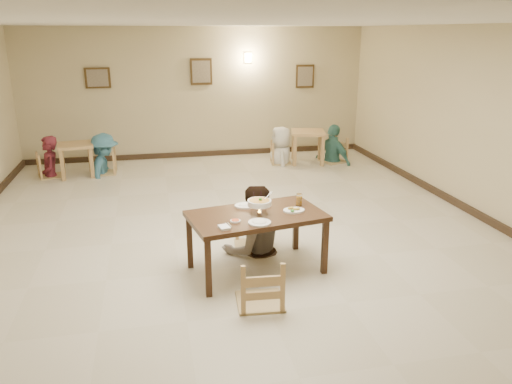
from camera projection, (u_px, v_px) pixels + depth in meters
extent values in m
plane|color=beige|center=(235.00, 234.00, 7.45)|extent=(10.00, 10.00, 0.00)
plane|color=silver|center=(232.00, 22.00, 6.52)|extent=(10.00, 10.00, 0.00)
plane|color=#C6B790|center=(197.00, 94.00, 11.64)|extent=(10.00, 0.00, 10.00)
plane|color=#C6B790|center=(412.00, 342.00, 2.33)|extent=(10.00, 0.00, 10.00)
plane|color=#C6B790|center=(486.00, 124.00, 7.79)|extent=(0.00, 10.00, 10.00)
cube|color=#302217|center=(200.00, 154.00, 12.05)|extent=(8.00, 0.06, 0.12)
cube|color=#302217|center=(472.00, 211.00, 8.22)|extent=(0.06, 10.00, 0.12)
cube|color=#3B2913|center=(98.00, 78.00, 11.04)|extent=(0.55, 0.03, 0.45)
cube|color=gray|center=(98.00, 78.00, 11.02)|extent=(0.45, 0.01, 0.37)
cube|color=#3B2913|center=(201.00, 72.00, 11.47)|extent=(0.50, 0.03, 0.60)
cube|color=gray|center=(201.00, 72.00, 11.45)|extent=(0.41, 0.01, 0.49)
cube|color=#3B2913|center=(305.00, 76.00, 12.01)|extent=(0.45, 0.03, 0.55)
cube|color=gray|center=(305.00, 76.00, 12.00)|extent=(0.37, 0.01, 0.45)
cube|color=#FFD88C|center=(248.00, 58.00, 11.59)|extent=(0.16, 0.05, 0.22)
cube|color=#3B2313|center=(256.00, 216.00, 6.10)|extent=(1.76, 1.19, 0.06)
cube|color=#3B2313|center=(208.00, 268.00, 5.60)|extent=(0.07, 0.07, 0.70)
cube|color=#3B2313|center=(325.00, 247.00, 6.14)|extent=(0.07, 0.07, 0.70)
cube|color=#3B2313|center=(190.00, 242.00, 6.29)|extent=(0.07, 0.07, 0.70)
cube|color=#3B2313|center=(296.00, 225.00, 6.84)|extent=(0.07, 0.07, 0.70)
cube|color=tan|center=(253.00, 214.00, 6.85)|extent=(0.50, 0.50, 0.05)
cube|color=tan|center=(260.00, 262.00, 5.41)|extent=(0.51, 0.51, 0.06)
imported|color=gray|center=(254.00, 186.00, 6.63)|extent=(1.01, 0.84, 1.86)
torus|color=silver|center=(259.00, 205.00, 6.03)|extent=(0.22, 0.22, 0.01)
cylinder|color=silver|center=(259.00, 213.00, 6.06)|extent=(0.06, 0.06, 0.03)
cone|color=#FFA526|center=(259.00, 210.00, 6.04)|extent=(0.03, 0.03, 0.05)
cylinder|color=white|center=(259.00, 203.00, 6.02)|extent=(0.29, 0.29, 0.06)
cylinder|color=#A96F1D|center=(259.00, 201.00, 6.01)|extent=(0.25, 0.25, 0.01)
sphere|color=#2D7223|center=(260.00, 199.00, 6.00)|extent=(0.04, 0.04, 0.04)
cylinder|color=silver|center=(267.00, 196.00, 6.07)|extent=(0.13, 0.08, 0.09)
cylinder|color=silver|center=(266.00, 208.00, 6.11)|extent=(0.01, 0.01, 0.13)
cylinder|color=silver|center=(251.00, 209.00, 6.07)|extent=(0.01, 0.01, 0.13)
cylinder|color=silver|center=(261.00, 213.00, 5.95)|extent=(0.01, 0.01, 0.13)
cylinder|color=white|center=(246.00, 206.00, 6.34)|extent=(0.30, 0.30, 0.02)
ellipsoid|color=white|center=(246.00, 205.00, 6.34)|extent=(0.20, 0.17, 0.07)
cylinder|color=white|center=(259.00, 223.00, 5.78)|extent=(0.27, 0.27, 0.02)
ellipsoid|color=white|center=(259.00, 222.00, 5.78)|extent=(0.17, 0.15, 0.06)
cylinder|color=white|center=(294.00, 210.00, 6.17)|extent=(0.27, 0.27, 0.02)
sphere|color=#2D7223|center=(292.00, 211.00, 6.09)|extent=(0.05, 0.05, 0.05)
cylinder|color=white|center=(235.00, 221.00, 5.83)|extent=(0.12, 0.12, 0.02)
cylinder|color=#B53312|center=(235.00, 220.00, 5.83)|extent=(0.09, 0.09, 0.01)
cube|color=white|center=(224.00, 227.00, 5.63)|extent=(0.14, 0.17, 0.03)
cube|color=silver|center=(227.00, 225.00, 5.71)|extent=(0.03, 0.16, 0.01)
cube|color=silver|center=(230.00, 225.00, 5.72)|extent=(0.03, 0.16, 0.01)
cylinder|color=white|center=(299.00, 200.00, 6.37)|extent=(0.08, 0.08, 0.15)
cylinder|color=#CA8009|center=(299.00, 201.00, 6.37)|extent=(0.07, 0.07, 0.11)
cube|color=tan|center=(75.00, 145.00, 10.24)|extent=(0.78, 0.78, 0.06)
cube|color=tan|center=(63.00, 166.00, 10.00)|extent=(0.07, 0.07, 0.62)
cube|color=tan|center=(92.00, 163.00, 10.19)|extent=(0.07, 0.07, 0.62)
cube|color=tan|center=(62.00, 159.00, 10.50)|extent=(0.07, 0.07, 0.62)
cube|color=tan|center=(90.00, 157.00, 10.69)|extent=(0.07, 0.07, 0.62)
cube|color=tan|center=(308.00, 132.00, 11.27)|extent=(0.89, 0.89, 0.06)
cube|color=tan|center=(295.00, 151.00, 11.10)|extent=(0.07, 0.07, 0.67)
cube|color=tan|center=(322.00, 151.00, 11.08)|extent=(0.07, 0.07, 0.67)
cube|color=tan|center=(294.00, 145.00, 11.69)|extent=(0.07, 0.07, 0.67)
cube|color=tan|center=(320.00, 145.00, 11.67)|extent=(0.07, 0.07, 0.67)
cube|color=tan|center=(49.00, 156.00, 10.24)|extent=(0.45, 0.45, 0.05)
cube|color=tan|center=(104.00, 153.00, 10.48)|extent=(0.46, 0.46, 0.05)
cube|color=tan|center=(281.00, 145.00, 11.30)|extent=(0.45, 0.45, 0.05)
cube|color=tan|center=(334.00, 141.00, 11.42)|extent=(0.50, 0.50, 0.05)
imported|color=maroon|center=(46.00, 136.00, 10.12)|extent=(0.54, 0.70, 1.71)
imported|color=teal|center=(102.00, 134.00, 10.35)|extent=(0.80, 1.19, 1.72)
imported|color=silver|center=(281.00, 127.00, 11.17)|extent=(0.64, 0.89, 1.70)
imported|color=teal|center=(335.00, 125.00, 11.30)|extent=(0.85, 1.10, 1.74)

